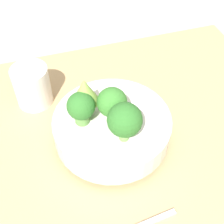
# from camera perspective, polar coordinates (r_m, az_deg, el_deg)

# --- Properties ---
(ground_plane) EXTENTS (6.00, 6.00, 0.00)m
(ground_plane) POSITION_cam_1_polar(r_m,az_deg,el_deg) (0.71, 2.61, -7.80)
(ground_plane) COLOR #ADA89E
(table) EXTENTS (0.83, 0.71, 0.04)m
(table) POSITION_cam_1_polar(r_m,az_deg,el_deg) (0.69, 2.67, -6.79)
(table) COLOR tan
(table) RESTS_ON ground_plane
(bowl) EXTENTS (0.24, 0.24, 0.07)m
(bowl) POSITION_cam_1_polar(r_m,az_deg,el_deg) (0.65, 0.00, -2.86)
(bowl) COLOR silver
(bowl) RESTS_ON table
(romanesco_piece_far) EXTENTS (0.05, 0.05, 0.09)m
(romanesco_piece_far) POSITION_cam_1_polar(r_m,az_deg,el_deg) (0.60, -4.97, 3.51)
(romanesco_piece_far) COLOR #609347
(romanesco_piece_far) RESTS_ON bowl
(broccoli_floret_left) EXTENTS (0.06, 0.06, 0.07)m
(broccoli_floret_left) POSITION_cam_1_polar(r_m,az_deg,el_deg) (0.59, -5.69, 0.86)
(broccoli_floret_left) COLOR #609347
(broccoli_floret_left) RESTS_ON bowl
(broccoli_floret_center) EXTENTS (0.06, 0.06, 0.08)m
(broccoli_floret_center) POSITION_cam_1_polar(r_m,az_deg,el_deg) (0.59, 0.00, 1.68)
(broccoli_floret_center) COLOR #7AB256
(broccoli_floret_center) RESTS_ON bowl
(broccoli_floret_front) EXTENTS (0.06, 0.06, 0.09)m
(broccoli_floret_front) POSITION_cam_1_polar(r_m,az_deg,el_deg) (0.56, 2.34, -1.54)
(broccoli_floret_front) COLOR #7AB256
(broccoli_floret_front) RESTS_ON bowl
(cup) EXTENTS (0.08, 0.08, 0.10)m
(cup) POSITION_cam_1_polar(r_m,az_deg,el_deg) (0.74, -14.38, 4.65)
(cup) COLOR silver
(cup) RESTS_ON table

